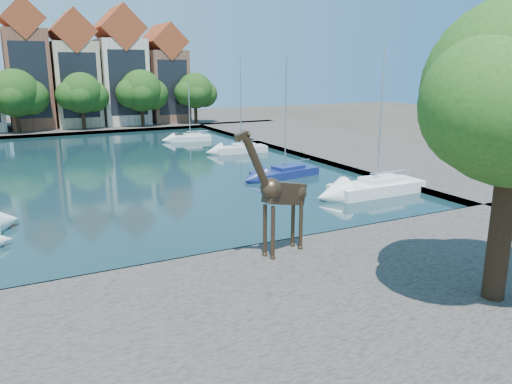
# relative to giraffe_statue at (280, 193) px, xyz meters

# --- Properties ---
(ground) EXTENTS (160.00, 160.00, 0.00)m
(ground) POSITION_rel_giraffe_statue_xyz_m (-2.65, 1.59, -3.32)
(ground) COLOR #38332B
(ground) RESTS_ON ground
(water_basin) EXTENTS (38.00, 50.00, 0.08)m
(water_basin) POSITION_rel_giraffe_statue_xyz_m (-2.65, 25.59, -3.28)
(water_basin) COLOR black
(water_basin) RESTS_ON ground
(near_quay) EXTENTS (50.00, 14.00, 0.50)m
(near_quay) POSITION_rel_giraffe_statue_xyz_m (-2.65, -5.41, -3.07)
(near_quay) COLOR #524B47
(near_quay) RESTS_ON ground
(far_quay) EXTENTS (60.00, 16.00, 0.50)m
(far_quay) POSITION_rel_giraffe_statue_xyz_m (-2.65, 57.59, -3.07)
(far_quay) COLOR #524B47
(far_quay) RESTS_ON ground
(right_quay) EXTENTS (14.00, 52.00, 0.50)m
(right_quay) POSITION_rel_giraffe_statue_xyz_m (22.35, 25.59, -3.07)
(right_quay) COLOR #524B47
(right_quay) RESTS_ON ground
(townhouse_center) EXTENTS (5.44, 9.18, 16.93)m
(townhouse_center) POSITION_rel_giraffe_statue_xyz_m (-6.65, 57.58, 5.04)
(townhouse_center) COLOR brown
(townhouse_center) RESTS_ON far_quay
(townhouse_east_inner) EXTENTS (5.94, 9.18, 15.79)m
(townhouse_east_inner) POSITION_rel_giraffe_statue_xyz_m (-0.65, 57.58, 4.41)
(townhouse_east_inner) COLOR #C2AC8A
(townhouse_east_inner) RESTS_ON far_quay
(townhouse_east_mid) EXTENTS (6.43, 9.18, 16.65)m
(townhouse_east_mid) POSITION_rel_giraffe_statue_xyz_m (5.85, 57.58, 4.78)
(townhouse_east_mid) COLOR beige
(townhouse_east_mid) RESTS_ON far_quay
(townhouse_east_end) EXTENTS (5.44, 9.18, 14.43)m
(townhouse_east_end) POSITION_rel_giraffe_statue_xyz_m (12.35, 57.58, 3.78)
(townhouse_east_end) COLOR brown
(townhouse_east_end) RESTS_ON far_quay
(far_tree_mid_west) EXTENTS (7.80, 6.00, 8.00)m
(far_tree_mid_west) POSITION_rel_giraffe_statue_xyz_m (-8.54, 52.08, 1.97)
(far_tree_mid_west) COLOR #332114
(far_tree_mid_west) RESTS_ON far_quay
(far_tree_mid_east) EXTENTS (7.02, 5.40, 7.52)m
(far_tree_mid_east) POSITION_rel_giraffe_statue_xyz_m (-0.55, 52.08, 1.81)
(far_tree_mid_east) COLOR #332114
(far_tree_mid_east) RESTS_ON far_quay
(far_tree_east) EXTENTS (7.54, 5.80, 7.84)m
(far_tree_east) POSITION_rel_giraffe_statue_xyz_m (7.45, 52.08, 1.91)
(far_tree_east) COLOR #332114
(far_tree_east) RESTS_ON far_quay
(far_tree_far_east) EXTENTS (6.76, 5.20, 7.36)m
(far_tree_far_east) POSITION_rel_giraffe_statue_xyz_m (15.44, 52.08, 1.75)
(far_tree_far_east) COLOR #332114
(far_tree_far_east) RESTS_ON far_quay
(giraffe_statue) EXTENTS (3.97, 1.51, 5.75)m
(giraffe_statue) POSITION_rel_giraffe_statue_xyz_m (0.00, 0.00, 0.00)
(giraffe_statue) COLOR #3A2A1D
(giraffe_statue) RESTS_ON near_quay
(sailboat_right_a) EXTENTS (6.91, 2.45, 10.14)m
(sailboat_right_a) POSITION_rel_giraffe_statue_xyz_m (12.35, 7.88, -2.64)
(sailboat_right_a) COLOR white
(sailboat_right_a) RESTS_ON water_basin
(sailboat_right_b) EXTENTS (5.98, 3.00, 9.51)m
(sailboat_right_b) POSITION_rel_giraffe_statue_xyz_m (9.35, 15.49, -2.76)
(sailboat_right_b) COLOR navy
(sailboat_right_b) RESTS_ON water_basin
(sailboat_right_c) EXTENTS (5.42, 2.36, 9.67)m
(sailboat_right_c) POSITION_rel_giraffe_statue_xyz_m (11.24, 27.73, -2.73)
(sailboat_right_c) COLOR silver
(sailboat_right_c) RESTS_ON water_basin
(sailboat_right_d) EXTENTS (4.96, 2.31, 6.88)m
(sailboat_right_d) POSITION_rel_giraffe_statue_xyz_m (9.35, 37.94, -2.78)
(sailboat_right_d) COLOR silver
(sailboat_right_d) RESTS_ON water_basin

